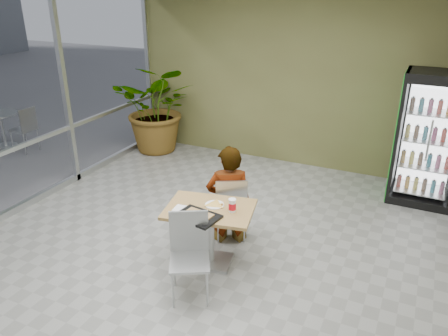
{
  "coord_description": "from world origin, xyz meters",
  "views": [
    {
      "loc": [
        2.22,
        -3.97,
        3.16
      ],
      "look_at": [
        0.08,
        0.59,
        1.0
      ],
      "focal_mm": 35.0,
      "sensor_mm": 36.0,
      "label": 1
    }
  ],
  "objects": [
    {
      "name": "seated_woman",
      "position": [
        0.15,
        0.59,
        0.5
      ],
      "size": [
        0.7,
        0.62,
        1.6
      ],
      "primitive_type": "imported",
      "rotation": [
        0.0,
        0.0,
        3.65
      ],
      "color": "black",
      "rests_on": "ground"
    },
    {
      "name": "soda_cup",
      "position": [
        0.45,
        0.02,
        0.83
      ],
      "size": [
        0.09,
        0.09,
        0.16
      ],
      "color": "white",
      "rests_on": "dining_table"
    },
    {
      "name": "napkin_stack",
      "position": [
        -0.09,
        -0.2,
        0.76
      ],
      "size": [
        0.18,
        0.18,
        0.02
      ],
      "primitive_type": "cube",
      "rotation": [
        0.0,
        0.0,
        0.1
      ],
      "color": "white",
      "rests_on": "dining_table"
    },
    {
      "name": "chair_far",
      "position": [
        0.19,
        0.56,
        0.53
      ],
      "size": [
        0.54,
        0.54,
        0.9
      ],
      "rotation": [
        0.0,
        0.0,
        3.65
      ],
      "color": "#ACAFB1",
      "rests_on": "ground"
    },
    {
      "name": "beverage_fridge",
      "position": [
        2.37,
        2.85,
        1.0
      ],
      "size": [
        0.92,
        0.71,
        2.0
      ],
      "rotation": [
        0.0,
        0.0,
        -0.01
      ],
      "color": "black",
      "rests_on": "ground"
    },
    {
      "name": "storefront_frame",
      "position": [
        -3.0,
        0.0,
        1.6
      ],
      "size": [
        0.1,
        7.0,
        3.2
      ],
      "primitive_type": null,
      "color": "#ACAFB1",
      "rests_on": "ground"
    },
    {
      "name": "chair_near",
      "position": [
        0.22,
        -0.57,
        0.55
      ],
      "size": [
        0.57,
        0.57,
        0.94
      ],
      "rotation": [
        0.0,
        0.0,
        0.51
      ],
      "color": "#ACAFB1",
      "rests_on": "ground"
    },
    {
      "name": "cafeteria_tray",
      "position": [
        0.16,
        -0.28,
        0.76
      ],
      "size": [
        0.52,
        0.41,
        0.03
      ],
      "primitive_type": "cube",
      "rotation": [
        0.0,
        0.0,
        -0.15
      ],
      "color": "black",
      "rests_on": "dining_table"
    },
    {
      "name": "pizza_plate",
      "position": [
        0.2,
        0.07,
        0.77
      ],
      "size": [
        0.3,
        0.22,
        0.03
      ],
      "color": "white",
      "rests_on": "dining_table"
    },
    {
      "name": "room_envelope",
      "position": [
        0.0,
        0.0,
        1.6
      ],
      "size": [
        6.0,
        7.0,
        3.2
      ],
      "primitive_type": null,
      "color": "beige",
      "rests_on": "ground"
    },
    {
      "name": "potted_plant",
      "position": [
        -2.48,
        3.01,
        0.88
      ],
      "size": [
        1.85,
        1.69,
        1.75
      ],
      "primitive_type": "imported",
      "rotation": [
        0.0,
        0.0,
        0.23
      ],
      "color": "#2F5F26",
      "rests_on": "ground"
    },
    {
      "name": "dining_table",
      "position": [
        0.18,
        -0.01,
        0.54
      ],
      "size": [
        1.12,
        0.89,
        0.75
      ],
      "rotation": [
        0.0,
        0.0,
        0.2
      ],
      "color": "#B0884B",
      "rests_on": "ground"
    },
    {
      "name": "ground",
      "position": [
        0.0,
        0.0,
        0.0
      ],
      "size": [
        7.0,
        7.0,
        0.0
      ],
      "primitive_type": "plane",
      "color": "gray",
      "rests_on": "ground"
    }
  ]
}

